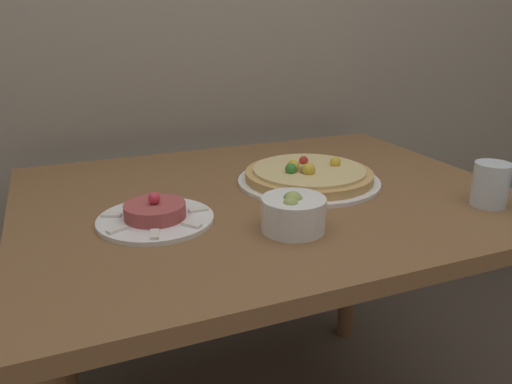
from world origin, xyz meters
name	(u,v)px	position (x,y,z in m)	size (l,w,h in m)	color
dining_table	(267,235)	(0.00, 0.44, 0.68)	(1.14, 0.89, 0.79)	brown
pizza_plate	(309,176)	(0.12, 0.47, 0.81)	(0.35, 0.35, 0.06)	white
tartare_plate	(155,215)	(-0.28, 0.37, 0.80)	(0.24, 0.24, 0.06)	white
small_bowl	(293,213)	(-0.04, 0.23, 0.82)	(0.13, 0.13, 0.08)	white
drinking_glass	(491,184)	(0.42, 0.18, 0.84)	(0.08, 0.08, 0.10)	silver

